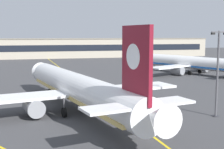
{
  "coord_description": "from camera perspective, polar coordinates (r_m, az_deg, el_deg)",
  "views": [
    {
      "loc": [
        -10.3,
        -28.64,
        10.79
      ],
      "look_at": [
        1.68,
        19.32,
        4.39
      ],
      "focal_mm": 49.5,
      "sensor_mm": 36.0,
      "label": 1
    }
  ],
  "objects": [
    {
      "name": "ground_plane",
      "position": [
        32.29,
        5.54,
        -12.18
      ],
      "size": [
        400.0,
        400.0,
        0.0
      ],
      "primitive_type": "plane",
      "color": "#3D3D3F"
    },
    {
      "name": "taxiway_centreline",
      "position": [
        60.51,
        -4.0,
        -2.91
      ],
      "size": [
        10.56,
        179.72,
        0.01
      ],
      "primitive_type": "cube",
      "rotation": [
        0.0,
        0.0,
        0.06
      ],
      "color": "yellow",
      "rests_on": "ground"
    },
    {
      "name": "airliner_foreground",
      "position": [
        43.25,
        -6.38,
        -2.55
      ],
      "size": [
        32.27,
        41.09,
        11.65
      ],
      "color": "white",
      "rests_on": "ground"
    },
    {
      "name": "airliner_background",
      "position": [
        88.1,
        14.2,
        2.12
      ],
      "size": [
        28.04,
        35.09,
        10.58
      ],
      "color": "white",
      "rests_on": "ground"
    },
    {
      "name": "apron_lamp_post",
      "position": [
        42.53,
        18.91,
        0.41
      ],
      "size": [
        2.24,
        0.9,
        11.27
      ],
      "color": "#515156",
      "rests_on": "ground"
    },
    {
      "name": "safety_cone_by_nose_gear",
      "position": [
        59.69,
        -8.19,
        -2.86
      ],
      "size": [
        0.44,
        0.44,
        0.55
      ],
      "color": "orange",
      "rests_on": "ground"
    },
    {
      "name": "terminal_building",
      "position": [
        146.83,
        -11.92,
        4.78
      ],
      "size": [
        157.24,
        12.4,
        9.08
      ],
      "color": "#B2A893",
      "rests_on": "ground"
    }
  ]
}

